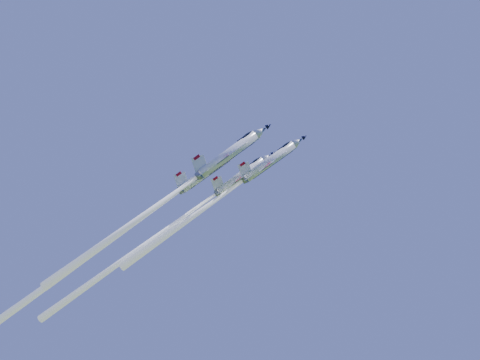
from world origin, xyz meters
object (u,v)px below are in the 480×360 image
Objects in this scene: jet_lead at (218,198)px; jet_left at (162,232)px; jet_slot at (112,240)px; jet_right at (162,202)px.

jet_lead is 15.01m from jet_left.
jet_left is 11.15m from jet_slot.
jet_slot reaches higher than jet_left.
jet_right is at bearing 52.44° from jet_slot.
jet_lead is 0.76× the size of jet_left.
jet_slot is (-7.05, -8.40, -1.97)m from jet_left.
jet_lead is at bearing 85.64° from jet_slot.
jet_lead is at bearing 124.93° from jet_right.
jet_lead is at bearing 72.18° from jet_left.
jet_lead is 13.70m from jet_right.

